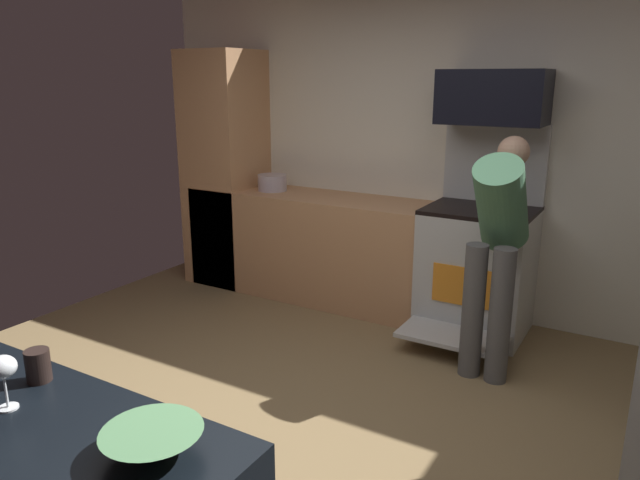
{
  "coord_description": "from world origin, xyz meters",
  "views": [
    {
      "loc": [
        1.62,
        -2.25,
        1.86
      ],
      "look_at": [
        0.11,
        0.3,
        1.05
      ],
      "focal_mm": 33.29,
      "sensor_mm": 36.0,
      "label": 1
    }
  ],
  "objects": [
    {
      "name": "mug_coffee",
      "position": [
        -0.07,
        -1.21,
        0.95
      ],
      "size": [
        0.08,
        0.08,
        0.11
      ],
      "primitive_type": "cylinder",
      "color": "black",
      "rests_on": "counter_island"
    },
    {
      "name": "stock_pot",
      "position": [
        -1.38,
        1.98,
        0.97
      ],
      "size": [
        0.26,
        0.26,
        0.14
      ],
      "primitive_type": "cylinder",
      "color": "#C0B5C2",
      "rests_on": "lower_cabinet_run"
    },
    {
      "name": "cabinet_column",
      "position": [
        -1.9,
        1.98,
        1.05
      ],
      "size": [
        0.6,
        0.6,
        2.1
      ],
      "primitive_type": "cube",
      "color": "tan",
      "rests_on": "ground"
    },
    {
      "name": "wall_back",
      "position": [
        0.0,
        2.34,
        1.3
      ],
      "size": [
        5.2,
        0.12,
        2.6
      ],
      "primitive_type": "cube",
      "color": "silver",
      "rests_on": "ground"
    },
    {
      "name": "lower_cabinet_run",
      "position": [
        -0.9,
        1.98,
        0.45
      ],
      "size": [
        2.4,
        0.6,
        0.9
      ],
      "primitive_type": "cube",
      "color": "tan",
      "rests_on": "ground"
    },
    {
      "name": "oven_range",
      "position": [
        0.48,
        1.97,
        0.51
      ],
      "size": [
        0.76,
        1.01,
        1.54
      ],
      "color": "silver",
      "rests_on": "ground"
    },
    {
      "name": "mixing_bowl_small",
      "position": [
        0.54,
        -1.3,
        0.94
      ],
      "size": [
        0.27,
        0.27,
        0.07
      ],
      "primitive_type": "cone",
      "rotation": [
        3.14,
        0.0,
        0.0
      ],
      "color": "#5B915F",
      "rests_on": "counter_island"
    },
    {
      "name": "ground_plane",
      "position": [
        0.0,
        0.0,
        -0.01
      ],
      "size": [
        5.2,
        4.8,
        0.02
      ],
      "primitive_type": "cube",
      "color": "olive"
    },
    {
      "name": "wine_glass_far",
      "position": [
        -0.0,
        -1.36,
        1.03
      ],
      "size": [
        0.08,
        0.08,
        0.17
      ],
      "color": "silver",
      "rests_on": "counter_island"
    },
    {
      "name": "microwave",
      "position": [
        0.48,
        2.06,
        1.73
      ],
      "size": [
        0.74,
        0.38,
        0.38
      ],
      "primitive_type": "cube",
      "color": "black",
      "rests_on": "oven_range"
    },
    {
      "name": "person_cook",
      "position": [
        0.75,
        1.37,
        0.89
      ],
      "size": [
        0.31,
        0.59,
        1.51
      ],
      "color": "#555555",
      "rests_on": "ground"
    }
  ]
}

